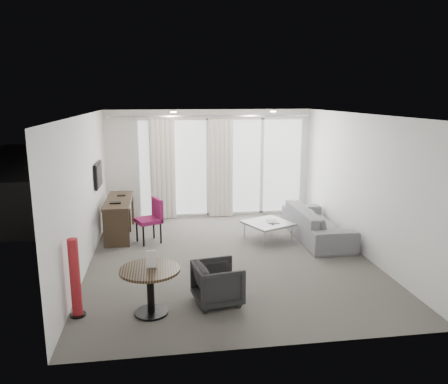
{
  "coord_description": "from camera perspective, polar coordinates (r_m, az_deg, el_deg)",
  "views": [
    {
      "loc": [
        -1.19,
        -7.53,
        2.92
      ],
      "look_at": [
        0.0,
        0.6,
        1.1
      ],
      "focal_mm": 35.0,
      "sensor_mm": 36.0,
      "label": 1
    }
  ],
  "objects": [
    {
      "name": "floor",
      "position": [
        8.17,
        0.62,
        -8.46
      ],
      "size": [
        5.0,
        6.0,
        0.0
      ],
      "primitive_type": "cube",
      "color": "#55524C",
      "rests_on": "ground"
    },
    {
      "name": "downlight_b",
      "position": [
        9.45,
        6.44,
        10.4
      ],
      "size": [
        0.12,
        0.12,
        0.02
      ],
      "primitive_type": "cylinder",
      "color": "#FFE0B2",
      "rests_on": "ceiling"
    },
    {
      "name": "balustrade",
      "position": [
        13.78,
        -2.0,
        2.35
      ],
      "size": [
        5.5,
        0.06,
        1.05
      ],
      "primitive_type": null,
      "color": "#B2B2B7",
      "rests_on": "terrace_slab"
    },
    {
      "name": "window_panel",
      "position": [
        10.76,
        -0.26,
        3.28
      ],
      "size": [
        4.0,
        0.02,
        2.38
      ],
      "primitive_type": null,
      "color": "white",
      "rests_on": "ground"
    },
    {
      "name": "red_lamp",
      "position": [
        6.24,
        -18.87,
        -10.57
      ],
      "size": [
        0.22,
        0.22,
        1.09
      ],
      "primitive_type": "cylinder",
      "rotation": [
        0.0,
        0.0,
        0.01
      ],
      "color": "#AB2126",
      "rests_on": "floor"
    },
    {
      "name": "desk",
      "position": [
        9.53,
        -13.48,
        -3.24
      ],
      "size": [
        0.52,
        1.68,
        0.79
      ],
      "primitive_type": null,
      "color": "#34271A",
      "rests_on": "floor"
    },
    {
      "name": "rattan_chair_a",
      "position": [
        12.05,
        -0.48,
        0.57
      ],
      "size": [
        0.71,
        0.71,
        0.87
      ],
      "primitive_type": null,
      "rotation": [
        0.0,
        0.0,
        0.22
      ],
      "color": "brown",
      "rests_on": "terrace_slab"
    },
    {
      "name": "rattan_chair_b",
      "position": [
        12.93,
        4.73,
        1.41
      ],
      "size": [
        0.71,
        0.71,
        0.9
      ],
      "primitive_type": null,
      "rotation": [
        0.0,
        0.0,
        -0.18
      ],
      "color": "brown",
      "rests_on": "terrace_slab"
    },
    {
      "name": "downlight_a",
      "position": [
        9.15,
        -6.61,
        10.33
      ],
      "size": [
        0.12,
        0.12,
        0.02
      ],
      "primitive_type": "cylinder",
      "color": "#FFE0B2",
      "rests_on": "ceiling"
    },
    {
      "name": "wall_front",
      "position": [
        4.96,
        6.09,
        -6.63
      ],
      "size": [
        5.0,
        0.0,
        2.6
      ],
      "primitive_type": "cube",
      "color": "silver",
      "rests_on": "ground"
    },
    {
      "name": "remote",
      "position": [
        8.96,
        6.38,
        -4.2
      ],
      "size": [
        0.07,
        0.15,
        0.02
      ],
      "primitive_type": null,
      "rotation": [
        0.0,
        0.0,
        -0.2
      ],
      "color": "black",
      "rests_on": "coffee_table"
    },
    {
      "name": "curtain_right",
      "position": [
        10.59,
        -0.41,
        3.13
      ],
      "size": [
        0.6,
        0.2,
        2.38
      ],
      "primitive_type": null,
      "color": "silver",
      "rests_on": "ground"
    },
    {
      "name": "coffee_table",
      "position": [
        9.08,
        5.74,
        -5.09
      ],
      "size": [
        1.11,
        1.11,
        0.38
      ],
      "primitive_type": null,
      "rotation": [
        0.0,
        0.0,
        0.43
      ],
      "color": "gray",
      "rests_on": "floor"
    },
    {
      "name": "sofa",
      "position": [
        9.29,
        12.04,
        -4.01
      ],
      "size": [
        0.87,
        2.23,
        0.65
      ],
      "primitive_type": "imported",
      "rotation": [
        0.0,
        0.0,
        1.57
      ],
      "color": "slate",
      "rests_on": "floor"
    },
    {
      "name": "curtain_left",
      "position": [
        10.5,
        -8.01,
        2.92
      ],
      "size": [
        0.6,
        0.2,
        2.38
      ],
      "primitive_type": null,
      "color": "silver",
      "rests_on": "ground"
    },
    {
      "name": "magazine",
      "position": [
        9.07,
        6.36,
        -3.99
      ],
      "size": [
        0.22,
        0.27,
        0.01
      ],
      "primitive_type": null,
      "rotation": [
        0.0,
        0.0,
        0.06
      ],
      "color": "gray",
      "rests_on": "coffee_table"
    },
    {
      "name": "terrace_slab",
      "position": [
        12.49,
        -1.24,
        -1.34
      ],
      "size": [
        5.6,
        3.0,
        0.12
      ],
      "primitive_type": "cube",
      "color": "#4D4D50",
      "rests_on": "ground"
    },
    {
      "name": "rattan_table",
      "position": [
        12.27,
        5.32,
        -0.25
      ],
      "size": [
        0.56,
        0.56,
        0.46
      ],
      "primitive_type": null,
      "rotation": [
        0.0,
        0.0,
        -0.25
      ],
      "color": "brown",
      "rests_on": "terrace_slab"
    },
    {
      "name": "tub_armchair",
      "position": [
        6.37,
        -0.83,
        -11.81
      ],
      "size": [
        0.75,
        0.74,
        0.6
      ],
      "primitive_type": "imported",
      "rotation": [
        0.0,
        0.0,
        1.73
      ],
      "color": "black",
      "rests_on": "floor"
    },
    {
      "name": "wall_right",
      "position": [
        8.55,
        17.44,
        0.98
      ],
      "size": [
        0.0,
        6.0,
        2.6
      ],
      "primitive_type": "cube",
      "color": "silver",
      "rests_on": "ground"
    },
    {
      "name": "desk_chair",
      "position": [
        8.94,
        -9.86,
        -3.76
      ],
      "size": [
        0.63,
        0.61,
        0.9
      ],
      "primitive_type": null,
      "rotation": [
        0.0,
        0.0,
        0.4
      ],
      "color": "#82174B",
      "rests_on": "floor"
    },
    {
      "name": "ceiling",
      "position": [
        7.64,
        0.66,
        10.08
      ],
      "size": [
        5.0,
        6.0,
        0.0
      ],
      "primitive_type": "cube",
      "color": "white",
      "rests_on": "ground"
    },
    {
      "name": "window_frame",
      "position": [
        10.75,
        -0.25,
        3.27
      ],
      "size": [
        4.1,
        0.06,
        2.44
      ],
      "primitive_type": null,
      "color": "white",
      "rests_on": "ground"
    },
    {
      "name": "curtain_track",
      "position": [
        10.43,
        -1.8,
        9.89
      ],
      "size": [
        4.8,
        0.04,
        0.04
      ],
      "primitive_type": null,
      "color": "#B2B2B7",
      "rests_on": "ceiling"
    },
    {
      "name": "wall_left",
      "position": [
        7.82,
        -17.78,
        -0.08
      ],
      "size": [
        0.0,
        6.0,
        2.6
      ],
      "primitive_type": "cube",
      "color": "silver",
      "rests_on": "ground"
    },
    {
      "name": "round_table",
      "position": [
        6.14,
        -9.58,
        -12.67
      ],
      "size": [
        1.06,
        1.06,
        0.65
      ],
      "primitive_type": null,
      "rotation": [
        0.0,
        0.0,
        0.36
      ],
      "color": "#332516",
      "rests_on": "floor"
    },
    {
      "name": "menu_card",
      "position": [
        6.01,
        -9.4,
        -9.14
      ],
      "size": [
        0.13,
        0.02,
        0.24
      ],
      "primitive_type": null,
      "rotation": [
        0.0,
        0.0,
        0.01
      ],
      "color": "white",
      "rests_on": "round_table"
    },
    {
      "name": "tv",
      "position": [
        9.21,
        -16.11,
        2.17
      ],
      "size": [
        0.05,
        0.8,
        0.5
      ],
      "primitive_type": null,
      "color": "black",
      "rests_on": "wall_left"
    }
  ]
}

